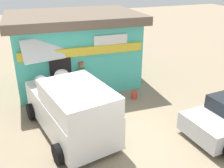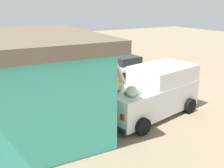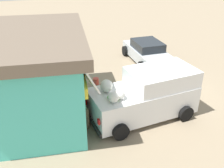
# 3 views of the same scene
# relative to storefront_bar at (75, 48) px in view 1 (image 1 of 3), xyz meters

# --- Properties ---
(ground_plane) EXTENTS (60.00, 60.00, 0.00)m
(ground_plane) POSITION_rel_storefront_bar_xyz_m (0.01, -5.44, -1.77)
(ground_plane) COLOR gray
(storefront_bar) EXTENTS (6.32, 4.61, 3.44)m
(storefront_bar) POSITION_rel_storefront_bar_xyz_m (0.00, 0.00, 0.00)
(storefront_bar) COLOR #4CC6B7
(storefront_bar) RESTS_ON ground_plane
(delivery_van) EXTENTS (2.80, 4.96, 2.81)m
(delivery_van) POSITION_rel_storefront_bar_xyz_m (-1.27, -4.40, -0.79)
(delivery_van) COLOR white
(delivery_van) RESTS_ON ground_plane
(vendor_standing) EXTENTS (0.48, 0.48, 1.68)m
(vendor_standing) POSITION_rel_storefront_bar_xyz_m (-0.22, -1.95, -0.80)
(vendor_standing) COLOR #4C4C51
(vendor_standing) RESTS_ON ground_plane
(customer_bending) EXTENTS (0.83, 0.61, 1.35)m
(customer_bending) POSITION_rel_storefront_bar_xyz_m (-1.40, -1.73, -0.91)
(customer_bending) COLOR #726047
(customer_bending) RESTS_ON ground_plane
(unloaded_banana_pile) EXTENTS (0.68, 0.70, 0.39)m
(unloaded_banana_pile) POSITION_rel_storefront_bar_xyz_m (-1.83, -1.28, -1.59)
(unloaded_banana_pile) COLOR silver
(unloaded_banana_pile) RESTS_ON ground_plane
(paint_bucket) EXTENTS (0.30, 0.30, 0.34)m
(paint_bucket) POSITION_rel_storefront_bar_xyz_m (1.90, -2.88, -1.59)
(paint_bucket) COLOR #BF3F33
(paint_bucket) RESTS_ON ground_plane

